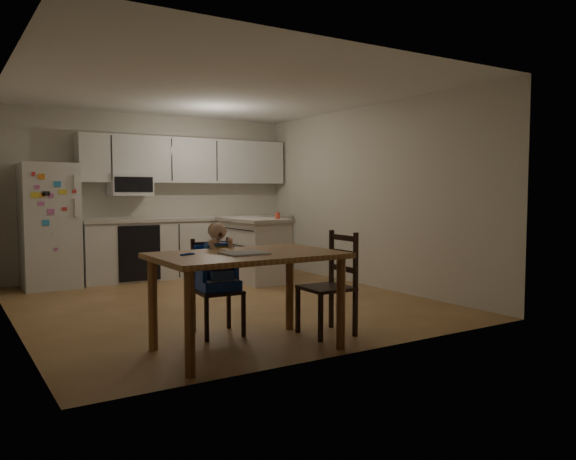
{
  "coord_description": "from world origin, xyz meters",
  "views": [
    {
      "loc": [
        -2.85,
        -6.04,
        1.33
      ],
      "look_at": [
        0.1,
        -1.35,
        0.94
      ],
      "focal_mm": 35.0,
      "sensor_mm": 36.0,
      "label": 1
    }
  ],
  "objects_px": {
    "red_cup": "(278,216)",
    "chair_side": "(335,276)",
    "refrigerator": "(49,226)",
    "chair_booster": "(216,267)",
    "dining_table": "(247,266)",
    "kitchen_island": "(254,249)"
  },
  "relations": [
    {
      "from": "red_cup",
      "to": "chair_side",
      "type": "bearing_deg",
      "value": -110.63
    },
    {
      "from": "refrigerator",
      "to": "chair_booster",
      "type": "xyz_separation_m",
      "value": [
        0.87,
        -3.48,
        -0.22
      ]
    },
    {
      "from": "red_cup",
      "to": "chair_side",
      "type": "relative_size",
      "value": 0.09
    },
    {
      "from": "dining_table",
      "to": "kitchen_island",
      "type": "bearing_deg",
      "value": 60.53
    },
    {
      "from": "refrigerator",
      "to": "chair_side",
      "type": "relative_size",
      "value": 1.79
    },
    {
      "from": "refrigerator",
      "to": "chair_booster",
      "type": "height_order",
      "value": "refrigerator"
    },
    {
      "from": "chair_side",
      "to": "red_cup",
      "type": "bearing_deg",
      "value": 160.84
    },
    {
      "from": "dining_table",
      "to": "chair_side",
      "type": "bearing_deg",
      "value": 2.88
    },
    {
      "from": "refrigerator",
      "to": "red_cup",
      "type": "bearing_deg",
      "value": -24.89
    },
    {
      "from": "kitchen_island",
      "to": "red_cup",
      "type": "height_order",
      "value": "red_cup"
    },
    {
      "from": "chair_booster",
      "to": "kitchen_island",
      "type": "bearing_deg",
      "value": 58.81
    },
    {
      "from": "dining_table",
      "to": "chair_booster",
      "type": "distance_m",
      "value": 0.62
    },
    {
      "from": "red_cup",
      "to": "chair_side",
      "type": "xyz_separation_m",
      "value": [
        -1.03,
        -2.73,
        -0.44
      ]
    },
    {
      "from": "kitchen_island",
      "to": "dining_table",
      "type": "xyz_separation_m",
      "value": [
        -1.78,
        -3.15,
        0.24
      ]
    },
    {
      "from": "refrigerator",
      "to": "red_cup",
      "type": "height_order",
      "value": "refrigerator"
    },
    {
      "from": "kitchen_island",
      "to": "chair_side",
      "type": "height_order",
      "value": "chair_side"
    },
    {
      "from": "red_cup",
      "to": "chair_booster",
      "type": "bearing_deg",
      "value": -132.29
    },
    {
      "from": "red_cup",
      "to": "kitchen_island",
      "type": "bearing_deg",
      "value": 118.17
    },
    {
      "from": "red_cup",
      "to": "chair_booster",
      "type": "relative_size",
      "value": 0.08
    },
    {
      "from": "refrigerator",
      "to": "kitchen_island",
      "type": "bearing_deg",
      "value": -19.8
    },
    {
      "from": "chair_booster",
      "to": "dining_table",
      "type": "bearing_deg",
      "value": -86.43
    },
    {
      "from": "kitchen_island",
      "to": "chair_booster",
      "type": "height_order",
      "value": "chair_booster"
    }
  ]
}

